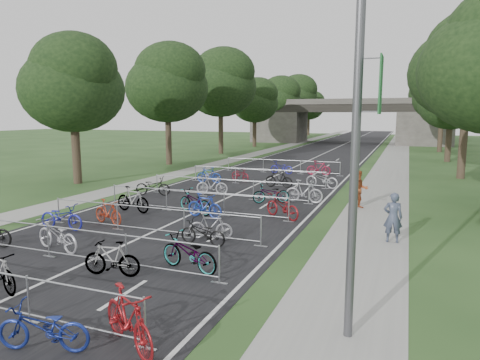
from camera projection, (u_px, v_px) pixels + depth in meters
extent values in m
cube|color=black|center=(332.00, 150.00, 56.22)|extent=(11.00, 140.00, 0.01)
cube|color=gray|center=(396.00, 152.00, 53.33)|extent=(3.00, 140.00, 0.01)
cube|color=gray|center=(277.00, 148.00, 58.93)|extent=(2.00, 140.00, 0.01)
cube|color=silver|center=(332.00, 150.00, 56.22)|extent=(0.12, 140.00, 0.00)
cube|color=#43403C|center=(280.00, 127.00, 73.79)|extent=(8.00, 8.00, 5.00)
cube|color=#43403C|center=(424.00, 129.00, 65.49)|extent=(8.00, 8.00, 5.00)
cube|color=black|center=(348.00, 108.00, 69.17)|extent=(30.00, 8.00, 1.20)
cube|color=#43403C|center=(345.00, 101.00, 65.52)|extent=(30.00, 0.40, 0.90)
cube|color=#43403C|center=(351.00, 103.00, 72.52)|extent=(30.00, 0.40, 0.90)
cylinder|color=#4C4C51|center=(355.00, 147.00, 8.45)|extent=(0.18, 0.18, 8.00)
cube|color=#195727|center=(381.00, 85.00, 8.12)|extent=(0.03, 0.65, 1.10)
cylinder|color=#33261C|center=(76.00, 153.00, 28.76)|extent=(0.56, 0.56, 4.20)
ellipsoid|color=black|center=(73.00, 90.00, 28.14)|extent=(6.72, 6.72, 5.51)
sphere|color=black|center=(73.00, 68.00, 27.26)|extent=(5.38, 5.38, 5.38)
sphere|color=black|center=(73.00, 103.00, 28.91)|extent=(4.37, 4.37, 4.37)
cylinder|color=#33261C|center=(169.00, 139.00, 39.77)|extent=(0.56, 0.56, 4.72)
ellipsoid|color=black|center=(167.00, 88.00, 39.06)|extent=(7.56, 7.56, 6.20)
sphere|color=black|center=(170.00, 71.00, 38.16)|extent=(6.05, 6.05, 6.05)
sphere|color=black|center=(166.00, 99.00, 39.85)|extent=(4.91, 4.91, 4.91)
cylinder|color=#33261C|center=(463.00, 144.00, 30.90)|extent=(0.56, 0.56, 5.11)
ellipsoid|color=black|center=(469.00, 73.00, 30.14)|extent=(8.18, 8.18, 6.70)
sphere|color=black|center=(459.00, 88.00, 30.93)|extent=(5.31, 5.31, 5.31)
cylinder|color=#33261C|center=(221.00, 132.00, 50.77)|extent=(0.56, 0.56, 5.25)
ellipsoid|color=black|center=(221.00, 87.00, 49.99)|extent=(8.40, 8.40, 6.89)
sphere|color=black|center=(223.00, 72.00, 49.05)|extent=(6.72, 6.72, 6.72)
sphere|color=black|center=(218.00, 97.00, 50.79)|extent=(5.46, 5.46, 5.46)
cylinder|color=#33261C|center=(448.00, 142.00, 42.04)|extent=(0.56, 0.56, 3.85)
ellipsoid|color=black|center=(451.00, 103.00, 41.46)|extent=(6.16, 6.16, 5.05)
sphere|color=black|center=(460.00, 90.00, 40.60)|extent=(4.93, 4.93, 4.93)
sphere|color=black|center=(445.00, 111.00, 42.22)|extent=(4.00, 4.00, 4.00)
cylinder|color=#33261C|center=(254.00, 132.00, 61.89)|extent=(0.56, 0.56, 4.20)
ellipsoid|color=black|center=(255.00, 103.00, 61.26)|extent=(6.72, 6.72, 5.51)
sphere|color=black|center=(258.00, 94.00, 60.38)|extent=(5.38, 5.38, 5.38)
sphere|color=black|center=(253.00, 109.00, 62.03)|extent=(4.37, 4.37, 4.37)
cylinder|color=#33261C|center=(440.00, 134.00, 53.03)|extent=(0.56, 0.56, 4.48)
ellipsoid|color=black|center=(443.00, 98.00, 52.36)|extent=(7.17, 7.17, 5.88)
sphere|color=black|center=(450.00, 86.00, 51.47)|extent=(5.73, 5.73, 5.73)
sphere|color=black|center=(438.00, 106.00, 53.14)|extent=(4.66, 4.66, 4.66)
cylinder|color=#33261C|center=(278.00, 128.00, 72.89)|extent=(0.56, 0.56, 4.72)
ellipsoid|color=black|center=(278.00, 100.00, 72.19)|extent=(7.56, 7.56, 6.20)
sphere|color=black|center=(281.00, 91.00, 71.28)|extent=(6.05, 6.05, 6.05)
sphere|color=black|center=(276.00, 106.00, 72.97)|extent=(4.91, 4.91, 4.91)
cylinder|color=#33261C|center=(435.00, 128.00, 64.02)|extent=(0.56, 0.56, 5.11)
ellipsoid|color=black|center=(438.00, 94.00, 63.26)|extent=(8.18, 8.18, 6.70)
sphere|color=black|center=(443.00, 83.00, 62.34)|extent=(6.54, 6.54, 6.54)
sphere|color=black|center=(433.00, 102.00, 64.06)|extent=(5.31, 5.31, 5.31)
cylinder|color=#33261C|center=(295.00, 125.00, 83.90)|extent=(0.56, 0.56, 5.25)
ellipsoid|color=black|center=(296.00, 98.00, 83.11)|extent=(8.40, 8.40, 6.89)
sphere|color=black|center=(298.00, 89.00, 82.18)|extent=(6.72, 6.72, 6.72)
sphere|color=black|center=(294.00, 104.00, 83.91)|extent=(5.46, 5.46, 5.46)
cylinder|color=#33261C|center=(431.00, 130.00, 75.16)|extent=(0.56, 0.56, 3.85)
ellipsoid|color=black|center=(433.00, 108.00, 74.59)|extent=(6.16, 6.16, 5.05)
sphere|color=black|center=(437.00, 101.00, 73.73)|extent=(4.93, 4.93, 4.93)
sphere|color=black|center=(429.00, 113.00, 75.35)|extent=(4.00, 4.00, 4.00)
cylinder|color=#33261C|center=(308.00, 126.00, 95.02)|extent=(0.56, 0.56, 4.20)
ellipsoid|color=black|center=(309.00, 107.00, 94.39)|extent=(6.72, 6.72, 5.51)
sphere|color=black|center=(311.00, 101.00, 93.51)|extent=(5.38, 5.38, 5.38)
sphere|color=black|center=(307.00, 111.00, 95.16)|extent=(4.37, 4.37, 4.37)
cylinder|color=#33261C|center=(428.00, 126.00, 86.16)|extent=(0.56, 0.56, 4.48)
ellipsoid|color=black|center=(430.00, 104.00, 85.49)|extent=(7.17, 7.17, 5.88)
sphere|color=black|center=(434.00, 97.00, 84.59)|extent=(5.73, 5.73, 5.73)
sphere|color=black|center=(427.00, 109.00, 86.27)|extent=(4.66, 4.66, 4.66)
cylinder|color=#9B9EA3|center=(29.00, 299.00, 9.58)|extent=(0.05, 0.05, 1.10)
cube|color=#9B9EA3|center=(30.00, 321.00, 9.66)|extent=(0.50, 0.08, 0.03)
cylinder|color=#9B9EA3|center=(145.00, 323.00, 8.47)|extent=(0.05, 0.05, 1.10)
cube|color=#9B9EA3|center=(146.00, 348.00, 8.55)|extent=(0.50, 0.08, 0.03)
cylinder|color=#9B9EA3|center=(85.00, 230.00, 13.36)|extent=(9.20, 0.04, 0.04)
cylinder|color=#9B9EA3|center=(86.00, 257.00, 13.50)|extent=(9.20, 0.04, 0.04)
cylinder|color=#9B9EA3|center=(48.00, 241.00, 13.99)|extent=(0.05, 0.05, 1.10)
cube|color=#9B9EA3|center=(49.00, 256.00, 14.08)|extent=(0.50, 0.08, 0.03)
cylinder|color=#9B9EA3|center=(126.00, 252.00, 12.89)|extent=(0.05, 0.05, 1.10)
cube|color=#9B9EA3|center=(127.00, 268.00, 12.97)|extent=(0.50, 0.08, 0.03)
cylinder|color=#9B9EA3|center=(219.00, 264.00, 11.78)|extent=(0.05, 0.05, 1.10)
cube|color=#9B9EA3|center=(219.00, 283.00, 11.86)|extent=(0.50, 0.08, 0.03)
cylinder|color=#9B9EA3|center=(149.00, 207.00, 16.68)|extent=(9.20, 0.04, 0.04)
cylinder|color=#9B9EA3|center=(150.00, 229.00, 16.81)|extent=(9.20, 0.04, 0.04)
cylinder|color=#9B9EA3|center=(59.00, 210.00, 18.41)|extent=(0.05, 0.05, 1.10)
cube|color=#9B9EA3|center=(59.00, 222.00, 18.49)|extent=(0.50, 0.08, 0.03)
cylinder|color=#9B9EA3|center=(117.00, 217.00, 17.31)|extent=(0.05, 0.05, 1.10)
cube|color=#9B9EA3|center=(118.00, 229.00, 17.39)|extent=(0.50, 0.08, 0.03)
cylinder|color=#9B9EA3|center=(184.00, 223.00, 16.20)|extent=(0.05, 0.05, 1.10)
cube|color=#9B9EA3|center=(185.00, 237.00, 16.28)|extent=(0.50, 0.08, 0.03)
cylinder|color=#9B9EA3|center=(261.00, 231.00, 15.09)|extent=(0.05, 0.05, 1.10)
cube|color=#9B9EA3|center=(261.00, 246.00, 15.18)|extent=(0.50, 0.08, 0.03)
cylinder|color=#9B9EA3|center=(194.00, 191.00, 20.17)|extent=(9.20, 0.04, 0.04)
cylinder|color=#9B9EA3|center=(195.00, 209.00, 20.31)|extent=(9.20, 0.04, 0.04)
cylinder|color=#9B9EA3|center=(115.00, 195.00, 21.91)|extent=(0.05, 0.05, 1.10)
cube|color=#9B9EA3|center=(115.00, 205.00, 21.99)|extent=(0.50, 0.08, 0.03)
cylinder|color=#9B9EA3|center=(166.00, 199.00, 20.80)|extent=(0.05, 0.05, 1.10)
cube|color=#9B9EA3|center=(167.00, 210.00, 20.88)|extent=(0.50, 0.08, 0.03)
cylinder|color=#9B9EA3|center=(224.00, 204.00, 19.70)|extent=(0.05, 0.05, 1.10)
cube|color=#9B9EA3|center=(224.00, 215.00, 19.78)|extent=(0.50, 0.08, 0.03)
cylinder|color=#9B9EA3|center=(289.00, 209.00, 18.59)|extent=(0.05, 0.05, 1.10)
cube|color=#9B9EA3|center=(289.00, 221.00, 18.67)|extent=(0.50, 0.08, 0.03)
cylinder|color=#9B9EA3|center=(228.00, 179.00, 23.85)|extent=(9.20, 0.04, 0.04)
cylinder|color=#9B9EA3|center=(228.00, 195.00, 23.99)|extent=(9.20, 0.04, 0.04)
cylinder|color=#9B9EA3|center=(157.00, 183.00, 25.59)|extent=(0.05, 0.05, 1.10)
cube|color=#9B9EA3|center=(157.00, 192.00, 25.67)|extent=(0.50, 0.08, 0.03)
cylinder|color=#9B9EA3|center=(203.00, 187.00, 24.48)|extent=(0.05, 0.05, 1.10)
cube|color=#9B9EA3|center=(203.00, 196.00, 24.57)|extent=(0.50, 0.08, 0.03)
cylinder|color=#9B9EA3|center=(253.00, 190.00, 23.38)|extent=(0.05, 0.05, 1.10)
cube|color=#9B9EA3|center=(253.00, 200.00, 23.46)|extent=(0.50, 0.08, 0.03)
cylinder|color=#9B9EA3|center=(309.00, 194.00, 22.27)|extent=(0.05, 0.05, 1.10)
cube|color=#9B9EA3|center=(308.00, 204.00, 22.35)|extent=(0.50, 0.08, 0.03)
cylinder|color=#9B9EA3|center=(257.00, 169.00, 28.46)|extent=(9.20, 0.04, 0.04)
cylinder|color=#9B9EA3|center=(257.00, 182.00, 28.59)|extent=(9.20, 0.04, 0.04)
cylinder|color=#9B9EA3|center=(195.00, 173.00, 30.19)|extent=(0.05, 0.05, 1.10)
cube|color=#9B9EA3|center=(196.00, 180.00, 30.27)|extent=(0.50, 0.08, 0.03)
cylinder|color=#9B9EA3|center=(236.00, 175.00, 29.09)|extent=(0.05, 0.05, 1.10)
cube|color=#9B9EA3|center=(236.00, 183.00, 29.17)|extent=(0.50, 0.08, 0.03)
cylinder|color=#9B9EA3|center=(279.00, 178.00, 27.98)|extent=(0.05, 0.05, 1.10)
cube|color=#9B9EA3|center=(279.00, 186.00, 28.06)|extent=(0.50, 0.08, 0.03)
cylinder|color=#9B9EA3|center=(326.00, 180.00, 26.87)|extent=(0.05, 0.05, 1.10)
cube|color=#9B9EA3|center=(326.00, 189.00, 26.95)|extent=(0.50, 0.08, 0.03)
cylinder|color=#9B9EA3|center=(282.00, 160.00, 33.98)|extent=(9.20, 0.04, 0.04)
cylinder|color=#9B9EA3|center=(282.00, 171.00, 34.11)|extent=(9.20, 0.04, 0.04)
cylinder|color=#9B9EA3|center=(228.00, 164.00, 35.71)|extent=(0.05, 0.05, 1.10)
cube|color=#9B9EA3|center=(229.00, 170.00, 35.79)|extent=(0.50, 0.08, 0.03)
cylinder|color=#9B9EA3|center=(263.00, 165.00, 34.61)|extent=(0.05, 0.05, 1.10)
cube|color=#9B9EA3|center=(263.00, 172.00, 34.69)|extent=(0.50, 0.08, 0.03)
cylinder|color=#9B9EA3|center=(300.00, 167.00, 33.50)|extent=(0.05, 0.05, 1.10)
cube|color=#9B9EA3|center=(300.00, 174.00, 33.58)|extent=(0.50, 0.08, 0.03)
cylinder|color=#9B9EA3|center=(340.00, 169.00, 32.39)|extent=(0.05, 0.05, 1.10)
cube|color=#9B9EA3|center=(340.00, 176.00, 32.47)|extent=(0.50, 0.08, 0.03)
imported|color=navy|center=(43.00, 328.00, 8.37)|extent=(2.00, 1.16, 0.99)
imported|color=maroon|center=(128.00, 319.00, 8.45)|extent=(2.11, 1.55, 1.26)
imported|color=#ABAAB2|center=(57.00, 236.00, 14.56)|extent=(2.23, 1.18, 1.12)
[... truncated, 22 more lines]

